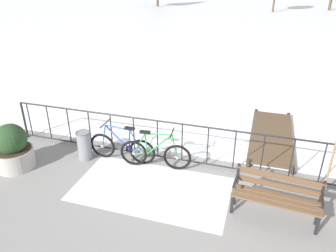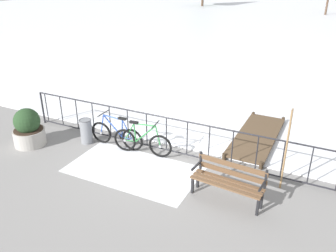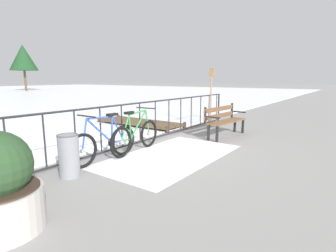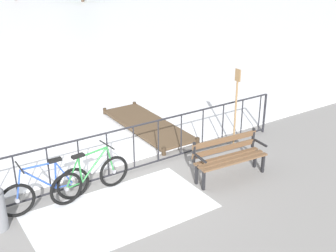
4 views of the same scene
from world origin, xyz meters
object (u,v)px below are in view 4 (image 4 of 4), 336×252
at_px(oar_upright, 236,105).
at_px(park_bench, 228,154).
at_px(bicycle_second, 46,190).
at_px(bicycle_near_railing, 91,178).

bearing_deg(oar_upright, park_bench, -136.86).
xyz_separation_m(park_bench, oar_upright, (0.99, 0.93, 0.63)).
bearing_deg(bicycle_second, bicycle_near_railing, -3.03).
bearing_deg(bicycle_near_railing, bicycle_second, 176.97).
xyz_separation_m(bicycle_near_railing, oar_upright, (3.71, 0.03, 0.77)).
bearing_deg(park_bench, oar_upright, 43.14).
bearing_deg(bicycle_near_railing, oar_upright, 0.51).
distance_m(bicycle_near_railing, park_bench, 2.86).
bearing_deg(park_bench, bicycle_second, 165.23).
distance_m(bicycle_second, oar_upright, 4.64).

